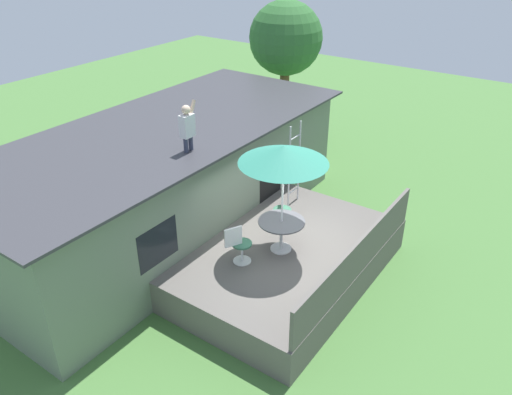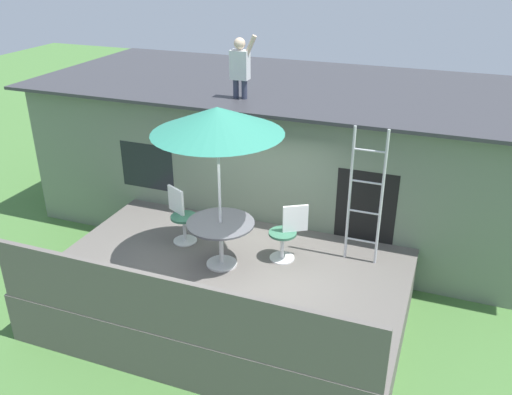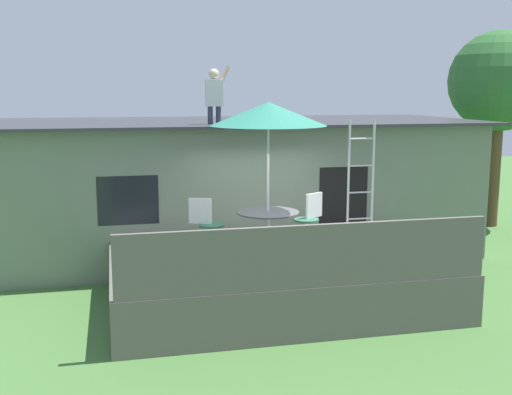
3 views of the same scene
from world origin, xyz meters
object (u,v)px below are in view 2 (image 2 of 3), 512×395
(person_figure, at_px, (240,64))
(patio_chair_left, at_px, (181,216))
(patio_table, at_px, (221,232))
(patio_umbrella, at_px, (217,120))
(step_ladder, at_px, (365,197))
(patio_chair_right, at_px, (287,233))

(person_figure, relative_size, patio_chair_left, 1.21)
(patio_table, xyz_separation_m, patio_chair_left, (-0.94, 0.48, -0.13))
(patio_umbrella, height_order, patio_chair_left, patio_umbrella)
(step_ladder, height_order, person_figure, person_figure)
(patio_table, xyz_separation_m, patio_chair_right, (0.89, 0.54, -0.13))
(patio_umbrella, relative_size, patio_chair_left, 2.76)
(patio_umbrella, distance_m, step_ladder, 2.53)
(patio_umbrella, bearing_deg, step_ladder, 24.36)
(patio_umbrella, relative_size, patio_chair_right, 2.76)
(patio_umbrella, xyz_separation_m, patio_chair_right, (0.89, 0.54, -1.89))
(patio_umbrella, height_order, person_figure, person_figure)
(step_ladder, height_order, patio_chair_right, step_ladder)
(step_ladder, xyz_separation_m, patio_chair_left, (-2.94, -0.43, -0.64))
(patio_chair_left, relative_size, patio_chair_right, 1.00)
(patio_umbrella, bearing_deg, person_figure, 103.77)
(patio_table, height_order, patio_chair_right, patio_chair_right)
(patio_umbrella, bearing_deg, patio_table, 157.38)
(patio_table, bearing_deg, person_figure, 103.77)
(patio_table, bearing_deg, patio_chair_right, 31.26)
(step_ladder, distance_m, person_figure, 3.22)
(person_figure, distance_m, patio_chair_left, 2.81)
(step_ladder, height_order, patio_chair_left, step_ladder)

